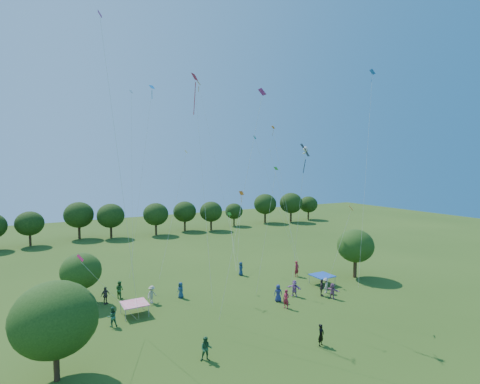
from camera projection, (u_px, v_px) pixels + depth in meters
name	position (u px, v px, depth m)	size (l,w,h in m)	color
near_tree_west	(55.00, 319.00, 23.05)	(5.19, 5.19, 6.28)	#422B19
near_tree_north	(81.00, 271.00, 35.88)	(3.82, 3.82, 4.94)	#422B19
near_tree_east	(356.00, 246.00, 44.18)	(4.30, 4.30, 5.75)	#422B19
treeline	(122.00, 215.00, 68.85)	(88.01, 8.77, 6.77)	#422B19
tent_red_stripe	(134.00, 304.00, 33.36)	(2.20, 2.20, 1.10)	#ED1B41
tent_blue	(322.00, 276.00, 41.72)	(2.20, 2.20, 1.10)	#1844A2
man_in_black	(321.00, 335.00, 27.77)	(0.61, 0.39, 1.63)	black
crowd_person_0	(181.00, 290.00, 37.66)	(0.79, 0.42, 1.59)	navy
crowd_person_1	(55.00, 299.00, 35.16)	(0.62, 0.40, 1.66)	maroon
crowd_person_2	(206.00, 349.00, 25.65)	(0.83, 0.45, 1.68)	#24542F
crowd_person_3	(326.00, 285.00, 39.12)	(1.03, 0.46, 1.58)	#A49983
crowd_person_4	(322.00, 288.00, 38.18)	(1.00, 0.46, 1.71)	#382F2D
crowd_person_5	(332.00, 291.00, 37.42)	(1.48, 0.53, 1.58)	#9B5A82
crowd_person_6	(241.00, 269.00, 45.25)	(0.80, 0.43, 1.63)	navy
crowd_person_7	(297.00, 269.00, 44.73)	(0.70, 0.45, 1.88)	maroon
crowd_person_8	(120.00, 289.00, 37.58)	(0.87, 0.47, 1.76)	#2C662B
crowd_person_9	(152.00, 294.00, 36.22)	(1.12, 0.50, 1.71)	#ADA58B
crowd_person_10	(105.00, 295.00, 36.03)	(0.98, 0.44, 1.66)	#3D3631
crowd_person_11	(294.00, 288.00, 38.09)	(1.55, 0.55, 1.66)	#A15FA4
crowd_person_12	(278.00, 293.00, 36.66)	(0.83, 0.45, 1.68)	navy
crowd_person_13	(286.00, 299.00, 34.91)	(0.66, 0.42, 1.77)	maroon
crowd_person_14	(112.00, 317.00, 31.04)	(0.82, 0.45, 1.67)	#2A6441
pirate_kite	(305.00, 152.00, 32.05)	(1.90, 4.10, 13.92)	black
red_high_kite	(197.00, 113.00, 34.38)	(0.85, 4.99, 20.61)	red
small_kite_0	(279.00, 161.00, 48.14)	(0.94, 4.35, 17.10)	#D8610C
small_kite_1	(241.00, 204.00, 46.86)	(3.54, 4.80, 8.71)	#E45D0C
small_kite_2	(179.00, 186.00, 43.02)	(5.08, 4.54, 13.79)	gold
small_kite_3	(270.00, 208.00, 33.16)	(0.94, 2.23, 11.94)	#287C16
small_kite_4	(147.00, 128.00, 42.86)	(4.31, 4.18, 21.37)	#1684DC
small_kite_5	(253.00, 139.00, 29.48)	(4.04, 0.69, 18.12)	#8A1789
small_kite_6	(278.00, 183.00, 49.38)	(0.86, 5.87, 14.19)	silver
small_kite_7	(265.00, 169.00, 47.19)	(4.32, 3.87, 15.73)	#0B6AA7
small_kite_8	(90.00, 269.00, 25.37)	(4.45, 2.63, 6.22)	red
small_kite_9	(347.00, 222.00, 33.51)	(1.81, 2.09, 8.48)	orange
small_kite_10	(208.00, 127.00, 45.11)	(2.12, 7.52, 22.36)	orange
small_kite_11	(231.00, 224.00, 49.26)	(3.66, 8.24, 5.57)	#2A8618
small_kite_12	(369.00, 120.00, 38.30)	(3.79, 2.39, 21.95)	blue
small_kite_13	(114.00, 123.00, 26.64)	(2.68, 1.52, 22.54)	#92188B
small_kite_14	(132.00, 150.00, 41.33)	(1.21, 3.14, 20.42)	white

